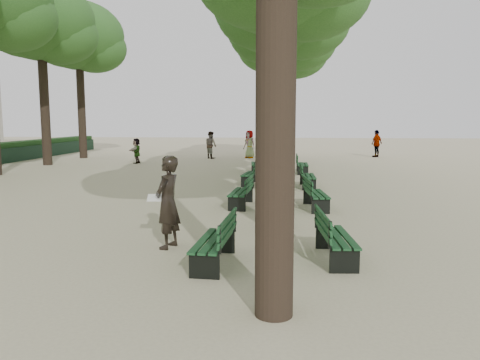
{
  "coord_description": "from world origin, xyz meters",
  "views": [
    {
      "loc": [
        1.57,
        -8.1,
        2.65
      ],
      "look_at": [
        0.6,
        3.0,
        1.2
      ],
      "focal_mm": 35.0,
      "sensor_mm": 36.0,
      "label": 1
    }
  ],
  "objects": [
    {
      "name": "tree_central_3",
      "position": [
        1.5,
        13.0,
        7.65
      ],
      "size": [
        6.0,
        6.0,
        9.95
      ],
      "color": "#33261C",
      "rests_on": "ground"
    },
    {
      "name": "tree_central_5",
      "position": [
        1.5,
        23.0,
        7.65
      ],
      "size": [
        6.0,
        6.0,
        9.95
      ],
      "color": "#33261C",
      "rests_on": "ground"
    },
    {
      "name": "ground",
      "position": [
        0.0,
        0.0,
        0.0
      ],
      "size": [
        120.0,
        120.0,
        0.0
      ],
      "primitive_type": "plane",
      "color": "#C2B893",
      "rests_on": "ground"
    },
    {
      "name": "tree_far_4",
      "position": [
        -12.0,
        18.0,
        8.14
      ],
      "size": [
        6.0,
        6.0,
        10.45
      ],
      "color": "#33261C",
      "rests_on": "ground"
    },
    {
      "name": "pedestrian_a",
      "position": [
        -3.17,
        23.34,
        0.92
      ],
      "size": [
        0.88,
        0.91,
        1.84
      ],
      "primitive_type": "imported",
      "rotation": [
        0.0,
        0.0,
        2.31
      ],
      "color": "#262628",
      "rests_on": "ground"
    },
    {
      "name": "bench_left_0",
      "position": [
        0.37,
        0.14,
        0.27
      ],
      "size": [
        0.68,
        1.83,
        0.92
      ],
      "color": "black",
      "rests_on": "ground"
    },
    {
      "name": "pedestrian_d",
      "position": [
        -0.59,
        24.04,
        0.95
      ],
      "size": [
        0.97,
        0.87,
        1.9
      ],
      "primitive_type": "imported",
      "rotation": [
        0.0,
        0.0,
        5.63
      ],
      "color": "#262628",
      "rests_on": "ground"
    },
    {
      "name": "bench_left_1",
      "position": [
        0.37,
        5.94,
        0.27
      ],
      "size": [
        0.69,
        1.83,
        0.92
      ],
      "color": "black",
      "rests_on": "ground"
    },
    {
      "name": "pedestrian_c",
      "position": [
        8.27,
        25.5,
        0.96
      ],
      "size": [
        1.07,
        1.06,
        1.91
      ],
      "primitive_type": "imported",
      "rotation": [
        0.0,
        0.0,
        3.92
      ],
      "color": "#262628",
      "rests_on": "ground"
    },
    {
      "name": "bench_right_0",
      "position": [
        2.63,
        0.63,
        0.27
      ],
      "size": [
        0.71,
        1.84,
        0.92
      ],
      "color": "black",
      "rests_on": "ground"
    },
    {
      "name": "bench_right_1",
      "position": [
        2.63,
        5.77,
        0.27
      ],
      "size": [
        0.75,
        1.85,
        0.92
      ],
      "color": "black",
      "rests_on": "ground"
    },
    {
      "name": "pedestrian_b",
      "position": [
        0.63,
        27.03,
        0.87
      ],
      "size": [
        0.87,
        1.14,
        1.74
      ],
      "primitive_type": "imported",
      "rotation": [
        0.0,
        0.0,
        5.25
      ],
      "color": "#262628",
      "rests_on": "ground"
    },
    {
      "name": "man_with_map",
      "position": [
        -0.73,
        1.18,
        0.96
      ],
      "size": [
        0.72,
        0.84,
        1.92
      ],
      "color": "black",
      "rests_on": "ground"
    },
    {
      "name": "bench_right_3",
      "position": [
        2.63,
        15.03,
        0.27
      ],
      "size": [
        0.58,
        1.8,
        0.92
      ],
      "color": "black",
      "rests_on": "ground"
    },
    {
      "name": "pedestrian_e",
      "position": [
        -7.13,
        19.48,
        0.76
      ],
      "size": [
        0.38,
        1.42,
        1.52
      ],
      "primitive_type": "imported",
      "rotation": [
        0.0,
        0.0,
        4.66
      ],
      "color": "#262628",
      "rests_on": "ground"
    },
    {
      "name": "bench_left_2",
      "position": [
        0.37,
        10.78,
        0.27
      ],
      "size": [
        0.78,
        1.85,
        0.92
      ],
      "color": "black",
      "rests_on": "ground"
    },
    {
      "name": "tree_central_4",
      "position": [
        1.5,
        18.0,
        7.65
      ],
      "size": [
        6.0,
        6.0,
        9.95
      ],
      "color": "#33261C",
      "rests_on": "ground"
    },
    {
      "name": "bench_left_3",
      "position": [
        0.37,
        15.25,
        0.27
      ],
      "size": [
        0.7,
        1.84,
        0.92
      ],
      "color": "black",
      "rests_on": "ground"
    },
    {
      "name": "tree_far_5",
      "position": [
        -12.0,
        23.0,
        8.14
      ],
      "size": [
        6.0,
        6.0,
        10.45
      ],
      "color": "#33261C",
      "rests_on": "ground"
    },
    {
      "name": "bench_right_2",
      "position": [
        2.63,
        10.16,
        0.27
      ],
      "size": [
        0.59,
        1.81,
        0.92
      ],
      "color": "black",
      "rests_on": "ground"
    }
  ]
}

